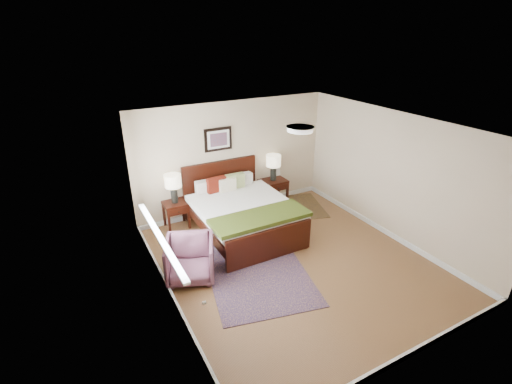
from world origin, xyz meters
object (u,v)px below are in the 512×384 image
(nightstand_right, at_px, (273,189))
(lamp_right, at_px, (274,163))
(lamp_left, at_px, (173,183))
(rug_persian, at_px, (257,271))
(armchair, at_px, (190,259))
(nightstand_left, at_px, (176,208))
(bed, at_px, (242,208))

(nightstand_right, relative_size, lamp_right, 1.01)
(lamp_left, height_order, rug_persian, lamp_left)
(nightstand_right, height_order, armchair, armchair)
(rug_persian, bearing_deg, nightstand_left, 121.16)
(bed, height_order, rug_persian, bed)
(armchair, bearing_deg, nightstand_left, 101.99)
(bed, distance_m, nightstand_left, 1.41)
(lamp_right, bearing_deg, armchair, -146.01)
(bed, relative_size, armchair, 2.84)
(nightstand_right, height_order, rug_persian, nightstand_right)
(nightstand_left, xyz_separation_m, armchair, (-0.32, -1.80, -0.09))
(armchair, bearing_deg, lamp_right, 56.10)
(armchair, distance_m, rug_persian, 1.18)
(lamp_left, bearing_deg, armchair, -100.00)
(nightstand_left, xyz_separation_m, lamp_right, (2.37, 0.02, 0.59))
(nightstand_right, xyz_separation_m, lamp_right, (0.00, 0.01, 0.67))
(lamp_right, relative_size, rug_persian, 0.26)
(bed, xyz_separation_m, rug_persian, (-0.38, -1.33, -0.55))
(lamp_right, bearing_deg, nightstand_left, -179.51)
(armchair, height_order, rug_persian, armchair)
(lamp_left, distance_m, lamp_right, 2.37)
(bed, relative_size, rug_persian, 0.97)
(nightstand_right, bearing_deg, nightstand_left, -179.84)
(nightstand_right, relative_size, rug_persian, 0.26)
(nightstand_left, xyz_separation_m, lamp_left, (0.00, 0.02, 0.55))
(nightstand_left, distance_m, armchair, 1.83)
(nightstand_left, relative_size, rug_persian, 0.25)
(bed, distance_m, lamp_right, 1.61)
(bed, bearing_deg, nightstand_left, 142.15)
(nightstand_right, distance_m, rug_persian, 2.77)
(rug_persian, bearing_deg, bed, 86.81)
(lamp_left, distance_m, rug_persian, 2.53)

